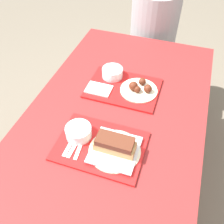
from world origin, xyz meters
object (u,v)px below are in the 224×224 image
wings_plate_far (139,88)px  brisket_sandwich_plate (115,147)px  bowl_coleslaw_near (79,131)px  tray_near (101,146)px  bowl_coleslaw_far (112,72)px  tray_far (123,88)px  person_seated_across (154,24)px

wings_plate_far → brisket_sandwich_plate: bearing=-90.2°
brisket_sandwich_plate → bowl_coleslaw_near: bearing=170.8°
tray_near → bowl_coleslaw_far: bearing=102.6°
tray_near → bowl_coleslaw_near: bowl_coleslaw_near is taller
wings_plate_far → bowl_coleslaw_near: bearing=-115.3°
tray_far → bowl_coleslaw_far: bowl_coleslaw_far is taller
tray_far → bowl_coleslaw_near: bearing=-103.7°
bowl_coleslaw_near → wings_plate_far: bearing=64.7°
tray_far → brisket_sandwich_plate: bearing=-78.2°
brisket_sandwich_plate → person_seated_across: bearing=93.7°
tray_far → bowl_coleslaw_far: size_ratio=3.31×
bowl_coleslaw_near → brisket_sandwich_plate: bearing=-9.2°
person_seated_across → brisket_sandwich_plate: bearing=-86.3°
brisket_sandwich_plate → wings_plate_far: 0.42m
person_seated_across → bowl_coleslaw_far: bearing=-97.5°
tray_far → wings_plate_far: (0.09, 0.00, 0.02)m
wings_plate_far → person_seated_across: size_ratio=0.27×
brisket_sandwich_plate → person_seated_across: person_seated_across is taller
tray_near → person_seated_across: 1.20m
tray_near → person_seated_across: size_ratio=0.53×
bowl_coleslaw_far → wings_plate_far: (0.18, -0.07, -0.01)m
tray_far → wings_plate_far: 0.09m
brisket_sandwich_plate → wings_plate_far: bearing=89.8°
bowl_coleslaw_near → bowl_coleslaw_far: 0.46m
brisket_sandwich_plate → bowl_coleslaw_far: (-0.17, 0.49, 0.00)m
tray_far → brisket_sandwich_plate: (0.09, -0.42, 0.04)m
tray_near → tray_far: size_ratio=1.00×
wings_plate_far → person_seated_across: bearing=95.8°
brisket_sandwich_plate → wings_plate_far: (0.00, 0.42, -0.01)m
bowl_coleslaw_near → person_seated_across: size_ratio=0.16×
tray_far → wings_plate_far: wings_plate_far is taller
tray_near → bowl_coleslaw_far: 0.49m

